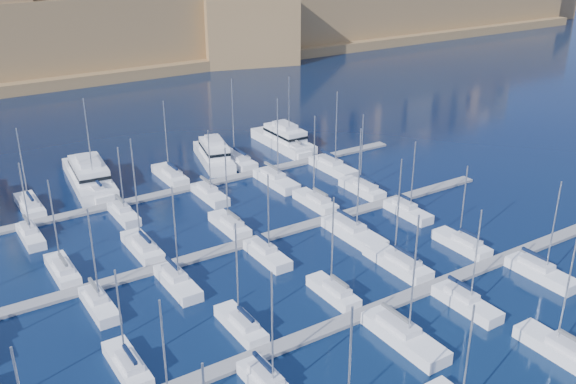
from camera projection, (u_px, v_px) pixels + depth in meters
ground at (294, 273)px, 79.98m from camera, size 600.00×600.00×0.00m
pontoon_mid_near at (354, 318)px, 70.63m from camera, size 84.00×2.00×0.40m
pontoon_mid_far at (254, 241)px, 87.63m from camera, size 84.00×2.00×0.40m
pontoon_far at (186, 189)px, 104.64m from camera, size 84.00×2.00×0.40m
sailboat_4 at (561, 350)px, 64.44m from camera, size 2.82×9.39×15.86m
sailboat_13 at (128, 365)px, 62.28m from camera, size 2.46×8.20×11.38m
sailboat_14 at (241, 325)px, 68.49m from camera, size 2.41×8.03×12.86m
sailboat_15 at (333, 292)px, 74.55m from camera, size 2.36×7.86×12.84m
sailboat_16 at (398, 263)px, 80.88m from camera, size 3.05×10.16×14.76m
sailboat_17 at (462, 244)px, 85.67m from camera, size 2.58×8.61×11.98m
sailboat_21 at (404, 336)px, 66.53m from camera, size 3.15×10.51×15.23m
sailboat_22 at (466, 303)px, 72.40m from camera, size 2.58×8.60×12.79m
sailboat_23 at (541, 273)px, 78.61m from camera, size 2.75×9.16×13.29m
sailboat_25 at (63, 270)px, 79.18m from camera, size 2.51×8.37×12.86m
sailboat_26 at (143, 247)px, 84.77m from camera, size 2.77×9.23×15.93m
sailboat_27 at (230, 225)px, 90.96m from camera, size 2.57×8.55×12.45m
sailboat_28 at (316, 201)px, 98.52m from camera, size 2.63×8.77×14.53m
sailboat_29 at (362, 189)px, 103.26m from camera, size 2.70×8.98×13.28m
sailboat_31 at (99, 304)px, 72.14m from camera, size 2.41×8.02×13.07m
sailboat_32 at (177, 282)px, 76.54m from camera, size 2.64×8.79×13.64m
sailboat_33 at (267, 254)px, 83.00m from camera, size 2.52×8.41×12.32m
sailboat_34 at (353, 233)px, 88.61m from camera, size 3.29×10.96×16.27m
sailboat_35 at (408, 211)px, 95.28m from camera, size 2.50×8.32×12.01m
sailboat_37 at (30, 206)px, 97.10m from camera, size 2.80×9.32×13.10m
sailboat_38 at (96, 191)px, 102.39m from camera, size 2.95×9.85×16.03m
sailboat_39 at (170, 175)px, 108.67m from camera, size 2.89×9.63×13.85m
sailboat_40 at (236, 160)px, 115.55m from camera, size 3.20×10.67×15.77m
sailboat_41 at (291, 149)px, 121.16m from camera, size 3.04×10.13×14.74m
sailboat_43 at (31, 235)px, 87.93m from camera, size 2.38×7.95×11.80m
sailboat_44 at (124, 214)px, 94.49m from camera, size 2.42×8.07×11.49m
sailboat_45 at (210, 194)px, 101.19m from camera, size 2.63×8.77×11.68m
sailboat_46 at (276, 180)px, 106.55m from camera, size 3.07×10.24×15.15m
sailboat_47 at (333, 167)px, 112.24m from camera, size 3.18×10.60×14.66m
motor_yacht_b at (89, 175)px, 106.01m from camera, size 7.74×19.55×5.25m
motor_yacht_c at (214, 154)px, 115.59m from camera, size 8.00×15.72×5.25m
motor_yacht_d at (284, 139)px, 123.82m from camera, size 5.10×16.57×5.25m
fortified_city at (12, 13)px, 194.14m from camera, size 460.00×108.95×59.52m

